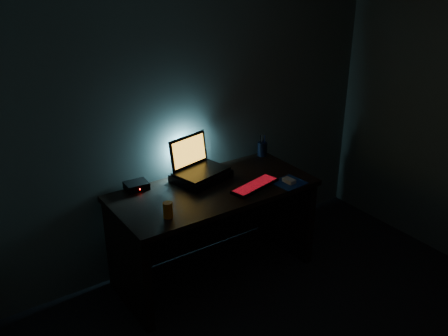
% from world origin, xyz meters
% --- Properties ---
extents(room, '(3.50, 4.00, 2.50)m').
position_xyz_m(room, '(0.00, 0.00, 1.25)').
color(room, black).
rests_on(room, ground).
extents(desk, '(1.50, 0.70, 0.75)m').
position_xyz_m(desk, '(0.00, 1.67, 0.49)').
color(desk, black).
rests_on(desk, ground).
extents(riser, '(0.46, 0.39, 0.06)m').
position_xyz_m(riser, '(0.00, 1.79, 0.78)').
color(riser, black).
rests_on(riser, desk).
extents(laptop, '(0.43, 0.36, 0.26)m').
position_xyz_m(laptop, '(-0.01, 1.84, 0.87)').
color(laptop, black).
rests_on(laptop, riser).
extents(keyboard, '(0.42, 0.22, 0.02)m').
position_xyz_m(keyboard, '(0.26, 1.46, 0.76)').
color(keyboard, black).
rests_on(keyboard, desk).
extents(mousepad, '(0.24, 0.22, 0.00)m').
position_xyz_m(mousepad, '(0.51, 1.38, 0.75)').
color(mousepad, navy).
rests_on(mousepad, desk).
extents(mouse, '(0.07, 0.10, 0.03)m').
position_xyz_m(mouse, '(0.51, 1.38, 0.77)').
color(mouse, '#A09EA4').
rests_on(mouse, mousepad).
extents(pen_cup, '(0.10, 0.10, 0.11)m').
position_xyz_m(pen_cup, '(0.68, 1.91, 0.81)').
color(pen_cup, black).
rests_on(pen_cup, desk).
extents(juice_glass, '(0.07, 0.07, 0.11)m').
position_xyz_m(juice_glass, '(-0.48, 1.43, 0.80)').
color(juice_glass, orange).
rests_on(juice_glass, desk).
extents(router, '(0.17, 0.14, 0.05)m').
position_xyz_m(router, '(-0.47, 1.92, 0.78)').
color(router, black).
rests_on(router, desk).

